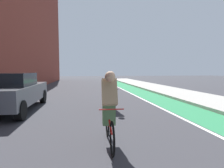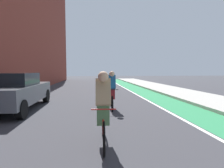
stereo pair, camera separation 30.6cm
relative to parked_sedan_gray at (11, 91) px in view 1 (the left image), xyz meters
The scene contains 7 objects.
ground_plane 5.47m from the parked_sedan_gray, 50.68° to the left, with size 82.37×82.37×0.00m, color #38383D.
bike_lane_paint 9.46m from the parked_sedan_gray, 41.03° to the left, with size 1.60×37.44×0.00m, color #2D8451.
lane_divider_stripe 8.81m from the parked_sedan_gray, 44.89° to the left, with size 0.12×37.44×0.00m, color white.
sidewalk_right 11.29m from the parked_sedan_gray, 33.34° to the left, with size 2.99×37.44×0.14m, color #A8A59E.
parked_sedan_gray is the anchor object (origin of this frame).
cyclist_mid 5.22m from the parked_sedan_gray, 48.57° to the right, with size 0.48×1.72×1.62m.
cyclist_trailing 4.04m from the parked_sedan_gray, ahead, with size 0.48×1.70×1.60m.
Camera 1 is at (-0.52, 2.83, 1.63)m, focal length 28.58 mm.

